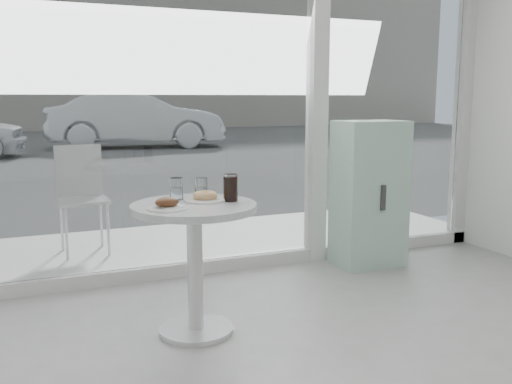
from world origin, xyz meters
name	(u,v)px	position (x,y,z in m)	size (l,w,h in m)	color
storefront	(222,52)	(0.07, 3.00, 1.71)	(5.00, 0.14, 3.00)	silver
main_table	(195,241)	(-0.50, 1.90, 0.55)	(0.72, 0.72, 0.77)	silver
patio_deck	(187,244)	(0.00, 3.80, 0.03)	(5.60, 1.60, 0.05)	white
street	(68,146)	(0.00, 16.00, 0.00)	(40.00, 24.00, 0.00)	#363636
far_building	(43,34)	(0.00, 25.00, 4.00)	(40.00, 2.00, 8.00)	gray
mint_cabinet	(369,194)	(1.22, 2.67, 0.59)	(0.55, 0.39, 1.19)	#A5D2BB
patio_chair	(82,192)	(-0.91, 3.85, 0.57)	(0.41, 0.41, 0.91)	silver
car_silver	(136,119)	(1.74, 14.69, 0.78)	(1.65, 4.72, 1.56)	#A9ABB0
plate_fritter	(168,205)	(-0.68, 1.80, 0.80)	(0.22, 0.22, 0.07)	silver
plate_donut	(205,198)	(-0.41, 1.96, 0.79)	(0.25, 0.25, 0.06)	silver
water_tumbler_a	(176,190)	(-0.55, 2.08, 0.83)	(0.08, 0.08, 0.13)	white
water_tumbler_b	(201,189)	(-0.41, 2.06, 0.83)	(0.08, 0.08, 0.12)	white
cola_glass	(231,188)	(-0.28, 1.90, 0.85)	(0.08, 0.08, 0.16)	white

